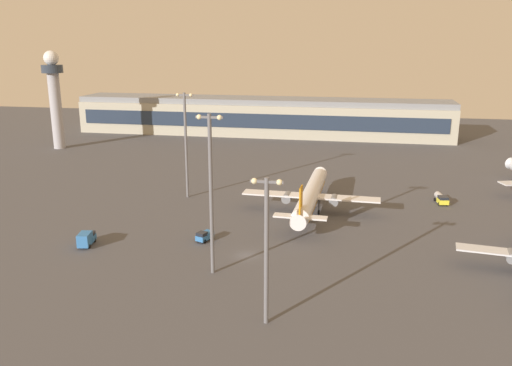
# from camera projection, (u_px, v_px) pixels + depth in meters

# --- Properties ---
(ground_plane) EXTENTS (416.00, 416.00, 0.00)m
(ground_plane) POSITION_uv_depth(u_px,v_px,m) (246.00, 255.00, 104.79)
(ground_plane) COLOR #4C4C51
(terminal_building) EXTENTS (166.08, 22.40, 16.40)m
(terminal_building) POSITION_uv_depth(u_px,v_px,m) (261.00, 117.00, 236.98)
(terminal_building) COLOR #B2AD99
(terminal_building) RESTS_ON ground
(control_tower) EXTENTS (8.00, 8.00, 37.62)m
(control_tower) POSITION_uv_depth(u_px,v_px,m) (54.00, 93.00, 202.86)
(control_tower) COLOR #A8A8B2
(control_tower) RESTS_ON ground
(airplane_terminal_side) EXTENTS (34.06, 43.80, 11.24)m
(airplane_terminal_side) POSITION_uv_depth(u_px,v_px,m) (311.00, 195.00, 130.62)
(airplane_terminal_side) COLOR white
(airplane_terminal_side) RESTS_ON ground
(catering_truck) EXTENTS (3.30, 5.97, 3.05)m
(catering_truck) POSITION_uv_depth(u_px,v_px,m) (86.00, 238.00, 109.37)
(catering_truck) COLOR #3372BF
(catering_truck) RESTS_ON ground
(maintenance_van) EXTENTS (3.29, 4.56, 2.25)m
(maintenance_van) POSITION_uv_depth(u_px,v_px,m) (205.00, 236.00, 111.97)
(maintenance_van) COLOR #3372BF
(maintenance_van) RESTS_ON ground
(fuel_truck) EXTENTS (3.18, 6.54, 2.35)m
(fuel_truck) POSITION_uv_depth(u_px,v_px,m) (441.00, 198.00, 137.69)
(fuel_truck) COLOR yellow
(fuel_truck) RESTS_ON ground
(apron_light_central) EXTENTS (4.80, 0.90, 29.35)m
(apron_light_central) POSITION_uv_depth(u_px,v_px,m) (211.00, 186.00, 92.73)
(apron_light_central) COLOR slate
(apron_light_central) RESTS_ON ground
(apron_light_east) EXTENTS (4.80, 0.90, 28.25)m
(apron_light_east) POSITION_uv_depth(u_px,v_px,m) (186.00, 139.00, 139.61)
(apron_light_east) COLOR slate
(apron_light_east) RESTS_ON ground
(apron_light_west) EXTENTS (4.80, 0.90, 22.78)m
(apron_light_west) POSITION_uv_depth(u_px,v_px,m) (266.00, 241.00, 76.45)
(apron_light_west) COLOR slate
(apron_light_west) RESTS_ON ground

